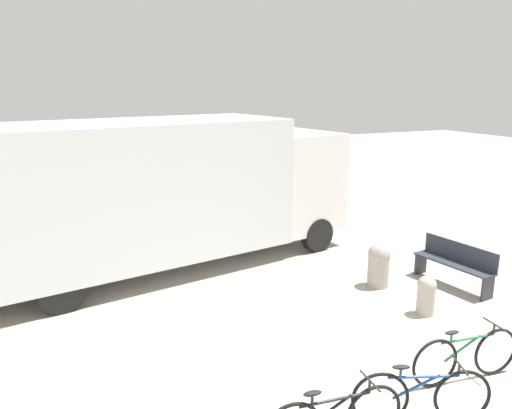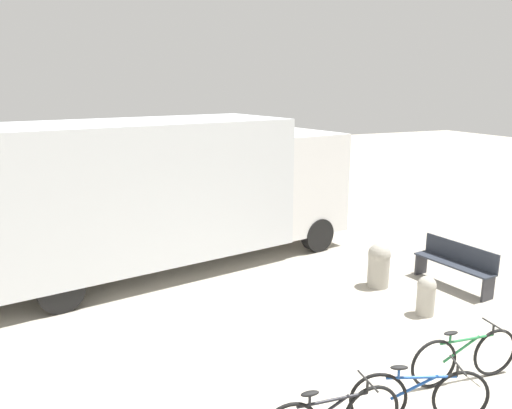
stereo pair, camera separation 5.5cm
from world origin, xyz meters
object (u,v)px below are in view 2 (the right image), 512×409
at_px(park_bench, 456,262).
at_px(bicycle_far, 465,357).
at_px(delivery_truck, 166,188).
at_px(bicycle_middle, 419,397).
at_px(bollard_far_bench, 379,264).
at_px(bollard_near_bench, 426,294).

xyz_separation_m(park_bench, bicycle_far, (-2.49, -2.66, -0.13)).
height_order(delivery_truck, park_bench, delivery_truck).
height_order(bicycle_middle, bollard_far_bench, bollard_far_bench).
distance_m(bicycle_middle, bicycle_far, 1.30).
xyz_separation_m(delivery_truck, bicycle_far, (2.64, -6.25, -1.43)).
relative_size(bicycle_middle, bollard_near_bench, 2.22).
relative_size(bollard_near_bench, bollard_far_bench, 0.80).
bearing_deg(bicycle_middle, bollard_far_bench, 80.44).
bearing_deg(bicycle_far, bollard_near_bench, 68.63).
distance_m(delivery_truck, bicycle_far, 6.94).
relative_size(delivery_truck, bollard_far_bench, 9.71).
xyz_separation_m(delivery_truck, park_bench, (5.13, -3.59, -1.31)).
distance_m(park_bench, bollard_far_bench, 1.59).
distance_m(park_bench, bicycle_middle, 4.85).
relative_size(bicycle_far, bollard_far_bench, 1.87).
bearing_deg(park_bench, bollard_near_bench, 111.11).
bearing_deg(bicycle_far, delivery_truck, 119.58).
xyz_separation_m(delivery_truck, bollard_near_bench, (3.63, -4.40, -1.42)).
distance_m(park_bench, bollard_near_bench, 1.70).
bearing_deg(bollard_far_bench, park_bench, -22.70).
height_order(park_bench, bollard_far_bench, bollard_far_bench).
distance_m(bicycle_middle, bollard_far_bench, 4.35).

